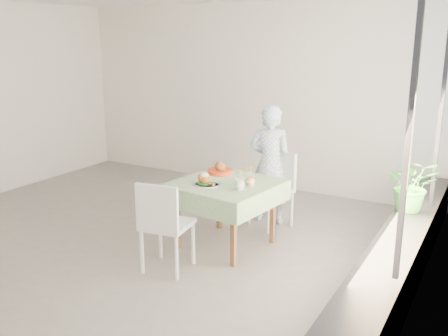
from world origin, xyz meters
The scene contains 14 objects.
floor centered at (0.00, 0.00, 0.00)m, with size 6.00×6.00×0.00m, color #5E5B59.
wall_back centered at (0.00, 2.50, 1.40)m, with size 6.00×0.02×2.80m, color white.
wall_right centered at (3.00, 0.00, 1.40)m, with size 0.02×5.00×2.80m, color white.
window_pane centered at (2.97, 0.00, 1.65)m, with size 0.01×4.80×2.18m, color #D1E0F9.
window_ledge centered at (2.80, 0.00, 0.25)m, with size 0.40×4.80×0.50m, color black.
cafe_table centered at (0.93, 0.12, 0.46)m, with size 1.16×1.16×0.74m.
chair_far centered at (1.12, 0.95, 0.29)m, with size 0.58×0.58×0.92m.
chair_near centered at (0.72, -0.69, 0.29)m, with size 0.50×0.50×0.94m.
diner centered at (1.04, 1.07, 0.75)m, with size 0.55×0.36×1.50m, color #86B1D7.
main_dish centered at (0.80, -0.08, 0.79)m, with size 0.28×0.28×0.14m.
juice_cup_orange centered at (1.23, 0.14, 0.80)m, with size 0.09×0.09×0.26m.
juice_cup_lemonade centered at (1.20, -0.05, 0.81)m, with size 0.10×0.10×0.29m.
second_dish centered at (0.70, 0.40, 0.78)m, with size 0.30×0.30×0.14m.
potted_plant centered at (2.76, 0.87, 0.79)m, with size 0.51×0.45×0.57m, color #297928.
Camera 1 is at (3.50, -4.45, 2.28)m, focal length 40.00 mm.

